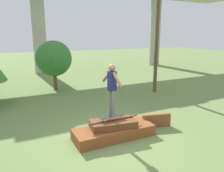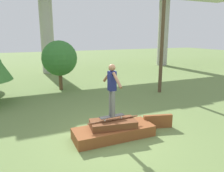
% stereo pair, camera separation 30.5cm
% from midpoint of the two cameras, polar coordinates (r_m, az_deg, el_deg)
% --- Properties ---
extents(ground_plane, '(80.00, 80.00, 0.00)m').
position_cam_midpoint_polar(ground_plane, '(7.29, -0.77, -13.21)').
color(ground_plane, olive).
extents(scrap_pile, '(2.61, 0.98, 0.63)m').
position_cam_midpoint_polar(scrap_pile, '(7.19, -0.81, -11.50)').
color(scrap_pile, brown).
rests_on(scrap_pile, ground_plane).
extents(scrap_plank_loose, '(1.04, 0.40, 0.48)m').
position_cam_midpoint_polar(scrap_plank_loose, '(8.07, 10.45, -8.89)').
color(scrap_plank_loose, brown).
rests_on(scrap_plank_loose, ground_plane).
extents(skateboard, '(0.85, 0.25, 0.09)m').
position_cam_midpoint_polar(skateboard, '(7.04, -1.25, -7.95)').
color(skateboard, black).
rests_on(skateboard, scrap_pile).
extents(skater, '(0.23, 1.20, 1.67)m').
position_cam_midpoint_polar(skater, '(6.75, -1.29, -0.15)').
color(skater, slate).
rests_on(skater, skateboard).
extents(utility_pole, '(1.30, 0.20, 6.71)m').
position_cam_midpoint_polar(utility_pole, '(12.67, 11.03, 14.00)').
color(utility_pole, brown).
rests_on(utility_pole, ground_plane).
extents(tree_behind_right, '(2.08, 2.08, 2.95)m').
position_cam_midpoint_polar(tree_behind_right, '(13.34, -15.59, 6.92)').
color(tree_behind_right, brown).
rests_on(tree_behind_right, ground_plane).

